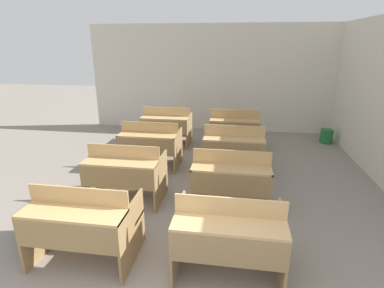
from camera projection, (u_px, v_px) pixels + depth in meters
The scene contains 11 objects.
wall_back at pixel (210, 79), 8.26m from camera, with size 6.73×0.06×2.87m.
bench_front_left at pixel (83, 223), 3.34m from camera, with size 1.13×0.79×0.93m.
bench_front_right at pixel (229, 235), 3.13m from camera, with size 1.13×0.79×0.93m.
bench_second_left at pixel (125, 172), 4.65m from camera, with size 1.13×0.79×0.93m.
bench_second_right at pixel (231, 178), 4.44m from camera, with size 1.13×0.79×0.93m.
bench_third_left at pixel (150, 144), 5.95m from camera, with size 1.13×0.79×0.93m.
bench_third_right at pixel (234, 148), 5.72m from camera, with size 1.13×0.79×0.93m.
bench_back_left at pixel (167, 125), 7.26m from camera, with size 1.13×0.79×0.93m.
bench_back_right at pixel (234, 128), 7.03m from camera, with size 1.13×0.79×0.93m.
wastepaper_bin at pixel (326, 136), 7.47m from camera, with size 0.30×0.30×0.35m.
schoolbag at pixel (29, 224), 3.85m from camera, with size 0.28×0.23×0.35m.
Camera 1 is at (0.78, -1.49, 2.39)m, focal length 28.00 mm.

